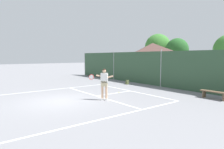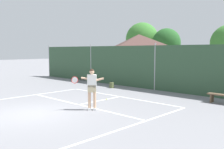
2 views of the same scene
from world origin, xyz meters
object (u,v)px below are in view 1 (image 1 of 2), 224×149
Objects in this scene: tennis_player at (104,81)px; tennis_ball at (119,93)px; courtside_bench at (214,93)px; backpack_olive at (127,82)px.

tennis_player reaches higher than tennis_ball.
courtside_bench is (4.98, 3.32, 0.33)m from tennis_ball.
courtside_bench is at bearing 33.69° from tennis_ball.
tennis_ball is at bearing -49.48° from backpack_olive.
tennis_player is 28.10× the size of tennis_ball.
backpack_olive is at bearing 126.57° from tennis_player.
backpack_olive is (-2.82, 3.30, 0.16)m from tennis_ball.
tennis_ball is 4.34m from backpack_olive.
tennis_player reaches higher than courtside_bench.
courtside_bench is (7.80, 0.02, 0.17)m from backpack_olive.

